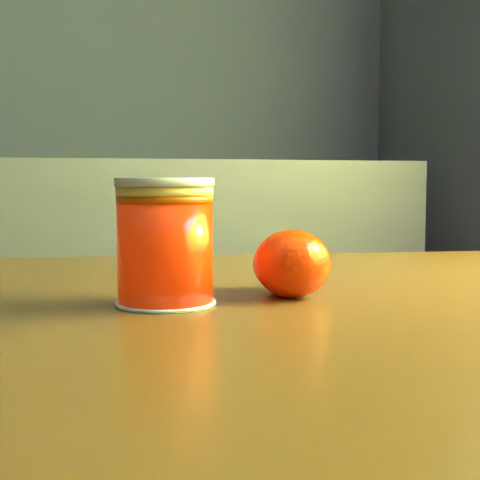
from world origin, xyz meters
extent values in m
cube|color=brown|center=(0.94, 0.30, 0.73)|extent=(1.09, 0.83, 0.04)
cylinder|color=#F92704|center=(0.84, 0.31, 0.80)|extent=(0.08, 0.08, 0.09)
cylinder|color=#FFD368|center=(0.84, 0.31, 0.85)|extent=(0.08, 0.08, 0.01)
cylinder|color=silver|center=(0.84, 0.31, 0.85)|extent=(0.08, 0.08, 0.01)
ellipsoid|color=#ED3004|center=(0.96, 0.31, 0.78)|extent=(0.07, 0.07, 0.06)
ellipsoid|color=#ED3004|center=(0.96, 0.35, 0.78)|extent=(0.06, 0.06, 0.05)
camera|label=1|loc=(0.77, -0.23, 0.86)|focal=50.00mm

